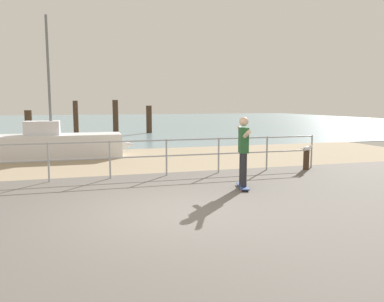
{
  "coord_description": "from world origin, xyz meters",
  "views": [
    {
      "loc": [
        -1.46,
        -6.8,
        2.07
      ],
      "look_at": [
        1.12,
        2.0,
        0.9
      ],
      "focal_mm": 35.69,
      "sensor_mm": 36.0,
      "label": 1
    }
  ],
  "objects": [
    {
      "name": "skateboarder",
      "position": [
        2.24,
        1.47,
        1.02
      ],
      "size": [
        0.45,
        1.42,
        1.65
      ],
      "color": "#26262B",
      "rests_on": "skateboard"
    },
    {
      "name": "groyne_post_1",
      "position": [
        -1.7,
        16.06,
        1.09
      ],
      "size": [
        0.29,
        0.29,
        2.17
      ],
      "primitive_type": "cylinder",
      "color": "#422D1E",
      "rests_on": "ground"
    },
    {
      "name": "groyne_post_2",
      "position": [
        0.66,
        17.39,
        1.11
      ],
      "size": [
        0.35,
        0.35,
        2.23
      ],
      "primitive_type": "cylinder",
      "color": "#422D1E",
      "rests_on": "ground"
    },
    {
      "name": "skateboard",
      "position": [
        2.24,
        1.47,
        0.07
      ],
      "size": [
        0.4,
        0.82,
        0.08
      ],
      "color": "#334C8C",
      "rests_on": "ground"
    },
    {
      "name": "beach_strip",
      "position": [
        0.0,
        7.0,
        0.0
      ],
      "size": [
        24.0,
        6.0,
        0.04
      ],
      "primitive_type": "cube",
      "color": "tan",
      "rests_on": "ground"
    },
    {
      "name": "groyne_post_3",
      "position": [
        3.02,
        18.86,
        0.93
      ],
      "size": [
        0.38,
        0.38,
        1.86
      ],
      "primitive_type": "cylinder",
      "color": "#422D1E",
      "rests_on": "ground"
    },
    {
      "name": "railing_fence",
      "position": [
        -0.73,
        3.6,
        0.7
      ],
      "size": [
        12.56,
        0.05,
        1.05
      ],
      "color": "#9EA0A5",
      "rests_on": "ground"
    },
    {
      "name": "sailboat",
      "position": [
        -2.04,
        8.04,
        0.52
      ],
      "size": [
        4.95,
        1.42,
        5.15
      ],
      "color": "silver",
      "rests_on": "ground"
    },
    {
      "name": "groyne_post_0",
      "position": [
        -4.06,
        14.73,
        0.84
      ],
      "size": [
        0.37,
        0.37,
        1.67
      ],
      "primitive_type": "cylinder",
      "color": "#422D1E",
      "rests_on": "ground"
    },
    {
      "name": "ground_plane",
      "position": [
        0.0,
        -1.0,
        0.0
      ],
      "size": [
        24.0,
        10.0,
        0.04
      ],
      "primitive_type": "cube",
      "color": "#605B56",
      "rests_on": "ground"
    },
    {
      "name": "bollard_short",
      "position": [
        5.17,
        3.32,
        0.3
      ],
      "size": [
        0.18,
        0.18,
        0.6
      ],
      "primitive_type": "cylinder",
      "color": "#422D1E",
      "rests_on": "ground"
    },
    {
      "name": "seagull",
      "position": [
        5.18,
        3.33,
        0.67
      ],
      "size": [
        0.48,
        0.22,
        0.18
      ],
      "color": "white",
      "rests_on": "bollard_short"
    },
    {
      "name": "sea_surface",
      "position": [
        0.0,
        35.0,
        0.0
      ],
      "size": [
        72.0,
        50.0,
        0.04
      ],
      "primitive_type": "cube",
      "color": "#75939E",
      "rests_on": "ground"
    }
  ]
}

